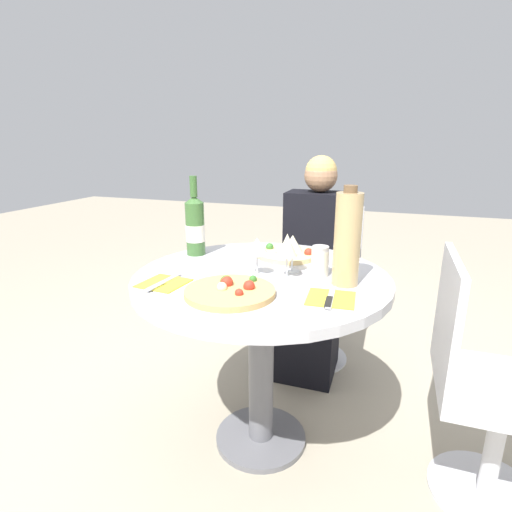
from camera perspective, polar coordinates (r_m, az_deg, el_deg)
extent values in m
plane|color=#9E937F|center=(1.88, 0.69, -24.68)|extent=(12.00, 12.00, 0.00)
cylinder|color=slate|center=(1.87, 0.69, -24.41)|extent=(0.38, 0.38, 0.02)
cylinder|color=slate|center=(1.66, 0.73, -15.08)|extent=(0.10, 0.10, 0.69)
cylinder|color=#B7B7BC|center=(1.51, 0.78, -3.26)|extent=(0.96, 0.96, 0.04)
cylinder|color=silver|center=(2.45, 8.12, -13.97)|extent=(0.39, 0.39, 0.01)
cylinder|color=silver|center=(2.35, 8.32, -9.67)|extent=(0.06, 0.06, 0.42)
cube|color=silver|center=(2.26, 8.55, -4.55)|extent=(0.43, 0.43, 0.03)
cube|color=silver|center=(2.39, 9.70, 2.20)|extent=(0.43, 0.02, 0.42)
cube|color=black|center=(2.20, 7.51, -11.08)|extent=(0.29, 0.32, 0.45)
cube|color=black|center=(2.18, 8.85, 2.21)|extent=(0.34, 0.20, 0.52)
sphere|color=#997051|center=(2.13, 9.26, 11.28)|extent=(0.17, 0.17, 0.17)
sphere|color=tan|center=(2.13, 9.28, 11.85)|extent=(0.16, 0.16, 0.16)
cylinder|color=silver|center=(1.87, 29.88, -27.19)|extent=(0.39, 0.39, 0.01)
cylinder|color=silver|center=(1.75, 30.89, -22.21)|extent=(0.06, 0.06, 0.42)
cube|color=silver|center=(1.63, 32.08, -15.87)|extent=(0.43, 0.43, 0.03)
cube|color=silver|center=(1.49, 25.65, -8.08)|extent=(0.02, 0.43, 0.42)
cylinder|color=tan|center=(1.31, -3.75, -5.13)|extent=(0.30, 0.30, 0.02)
sphere|color=#B22D1E|center=(1.34, -4.20, -3.79)|extent=(0.04, 0.04, 0.04)
sphere|color=beige|center=(1.30, -4.89, -4.47)|extent=(0.03, 0.03, 0.03)
sphere|color=#336B28|center=(1.34, -4.26, -3.69)|extent=(0.04, 0.04, 0.04)
sphere|color=#336B28|center=(1.33, -4.54, -3.97)|extent=(0.03, 0.03, 0.03)
sphere|color=#B22D1E|center=(1.30, -0.99, -4.32)|extent=(0.04, 0.04, 0.04)
sphere|color=#B22D1E|center=(1.25, -2.44, -5.29)|extent=(0.03, 0.03, 0.03)
sphere|color=#336B28|center=(1.37, -0.43, -3.33)|extent=(0.03, 0.03, 0.03)
cylinder|color=#E5C17F|center=(1.73, 4.48, 0.23)|extent=(0.26, 0.26, 0.02)
sphere|color=#B22D1E|center=(1.70, 7.51, 0.50)|extent=(0.04, 0.04, 0.04)
sphere|color=beige|center=(1.71, 3.30, 0.67)|extent=(0.03, 0.03, 0.03)
sphere|color=#B22D1E|center=(1.78, 4.84, 1.26)|extent=(0.03, 0.03, 0.03)
sphere|color=#B22D1E|center=(1.68, 5.16, 0.31)|extent=(0.03, 0.03, 0.03)
sphere|color=#B22D1E|center=(1.69, 4.12, 0.51)|extent=(0.04, 0.04, 0.04)
sphere|color=#336B28|center=(1.78, 1.97, 1.31)|extent=(0.03, 0.03, 0.03)
cylinder|color=#38602D|center=(1.75, -8.67, 3.86)|extent=(0.08, 0.08, 0.23)
cone|color=#38602D|center=(1.73, -8.86, 8.00)|extent=(0.08, 0.08, 0.03)
cylinder|color=#38602D|center=(1.73, -8.93, 9.80)|extent=(0.03, 0.03, 0.09)
cylinder|color=silver|center=(1.76, -8.65, 3.28)|extent=(0.08, 0.08, 0.07)
cylinder|color=tan|center=(1.39, 12.91, 2.27)|extent=(0.09, 0.09, 0.32)
cylinder|color=brown|center=(1.36, 13.37, 9.31)|extent=(0.05, 0.05, 0.02)
cylinder|color=silver|center=(1.49, 9.12, -1.01)|extent=(0.06, 0.06, 0.10)
cylinder|color=#B2B2B7|center=(1.48, 9.21, 1.07)|extent=(0.06, 0.06, 0.02)
cylinder|color=silver|center=(1.54, 5.14, -2.14)|extent=(0.06, 0.06, 0.00)
cylinder|color=silver|center=(1.53, 5.18, -0.71)|extent=(0.01, 0.01, 0.08)
cone|color=beige|center=(1.51, 5.25, 1.83)|extent=(0.08, 0.08, 0.06)
cylinder|color=silver|center=(1.47, 4.38, -3.07)|extent=(0.06, 0.06, 0.00)
cylinder|color=silver|center=(1.45, 4.41, -1.51)|extent=(0.01, 0.01, 0.08)
cone|color=beige|center=(1.43, 4.48, 1.60)|extent=(0.07, 0.07, 0.08)
cylinder|color=silver|center=(1.50, 0.16, -2.61)|extent=(0.06, 0.06, 0.00)
cylinder|color=silver|center=(1.48, 0.16, -1.13)|extent=(0.01, 0.01, 0.08)
cone|color=silver|center=(1.46, 0.16, 1.48)|extent=(0.08, 0.08, 0.06)
cube|color=yellow|center=(1.44, -13.03, -3.79)|extent=(0.16, 0.16, 0.00)
cube|color=silver|center=(1.44, -13.04, -3.62)|extent=(0.04, 0.19, 0.00)
cube|color=silver|center=(1.40, -14.07, -4.14)|extent=(0.03, 0.09, 0.00)
cube|color=yellow|center=(1.30, 10.64, -5.95)|extent=(0.16, 0.16, 0.00)
cube|color=silver|center=(1.29, 10.65, -5.77)|extent=(0.03, 0.19, 0.00)
cube|color=black|center=(1.25, 10.31, -6.44)|extent=(0.03, 0.09, 0.00)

